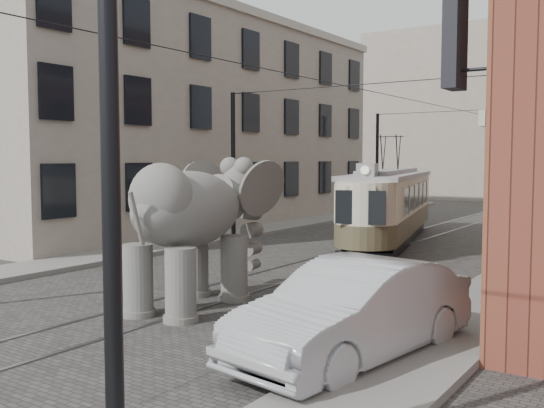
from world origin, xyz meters
The scene contains 9 objects.
ground centered at (0.00, 0.00, 0.00)m, with size 120.00×120.00×0.00m, color #43413E.
tram_rails centered at (0.00, 0.00, 0.01)m, with size 1.54×80.00×0.02m, color slate, non-canonical shape.
sidewalk_right centered at (6.00, 0.00, 0.07)m, with size 2.00×60.00×0.15m, color slate.
sidewalk_left centered at (-6.50, 0.00, 0.07)m, with size 2.00×60.00×0.15m, color slate.
stucco_building centered at (-11.00, 10.00, 5.00)m, with size 7.00×24.00×10.00m, color gray.
catenary centered at (-0.20, 5.00, 3.00)m, with size 11.00×30.20×6.00m, color black, non-canonical shape.
tram centered at (-0.21, 9.28, 2.14)m, with size 2.22×10.77×4.27m, color beige, non-canonical shape.
elephant centered at (0.41, -3.54, 1.72)m, with size 3.09×5.61×3.43m, color #62605B, non-canonical shape.
parked_car centered at (5.13, -4.72, 0.83)m, with size 1.76×5.01×1.65m, color #A0A0A4.
Camera 1 is at (9.65, -13.94, 3.37)m, focal length 40.90 mm.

